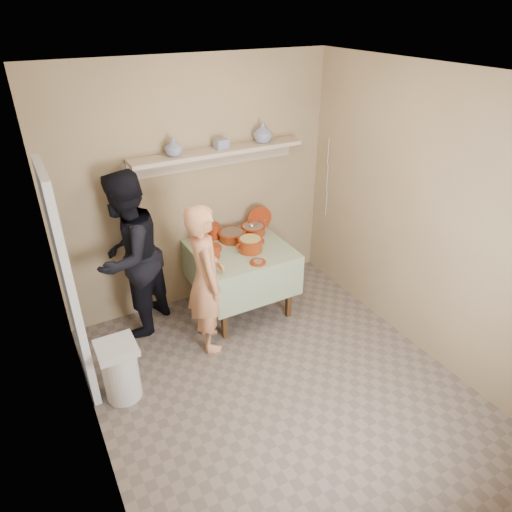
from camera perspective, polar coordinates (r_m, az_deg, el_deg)
ground at (r=4.21m, az=3.22°, el=-16.35°), size 3.50×3.50×0.00m
tile_panel at (r=3.97m, az=-22.39°, el=-3.59°), size 0.06×0.70×2.00m
plate_stack_a at (r=4.82m, az=-6.93°, el=2.49°), size 0.14×0.14×0.18m
plate_stack_b at (r=4.93m, az=-5.34°, el=3.12°), size 0.14×0.14×0.17m
bowl_stack at (r=4.56m, az=-5.39°, el=0.59°), size 0.14×0.14×0.14m
empty_bowl at (r=4.71m, az=-5.24°, el=0.98°), size 0.15×0.15×0.04m
propped_lid at (r=5.11m, az=0.44°, el=4.71°), size 0.29×0.06×0.29m
vase_right at (r=4.86m, az=0.86°, el=15.18°), size 0.20×0.20×0.21m
vase_left at (r=4.48m, az=-10.27°, el=13.30°), size 0.22×0.22×0.18m
ceramic_box at (r=4.66m, az=-4.37°, el=13.80°), size 0.15×0.12×0.10m
person_cook at (r=4.27m, az=-6.28°, el=-2.88°), size 0.44×0.60×1.49m
person_helper at (r=4.57m, az=-15.66°, el=-0.05°), size 1.04×1.04×1.70m
room_shell at (r=3.26m, az=4.01°, el=3.82°), size 3.04×3.54×2.62m
serving_table at (r=4.81m, az=-1.98°, el=-0.20°), size 0.97×0.97×0.76m
cazuela_meat_a at (r=4.88m, az=-3.03°, el=2.62°), size 0.30×0.30×0.10m
cazuela_meat_b at (r=5.01m, az=-0.38°, el=3.39°), size 0.28×0.28×0.10m
ladle at (r=4.96m, az=-0.50°, el=3.79°), size 0.08×0.26×0.19m
cazuela_rice at (r=4.65m, az=-0.71°, el=1.57°), size 0.33×0.25×0.14m
front_plate at (r=4.46m, az=0.23°, el=-0.77°), size 0.16×0.16×0.03m
wall_shelf at (r=4.69m, az=-4.86°, el=12.68°), size 1.80×0.25×0.21m
trash_bin at (r=4.13m, az=-16.58°, el=-13.57°), size 0.32×0.32×0.56m
electrical_cord at (r=5.31m, az=8.90°, el=9.61°), size 0.01×0.05×0.90m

